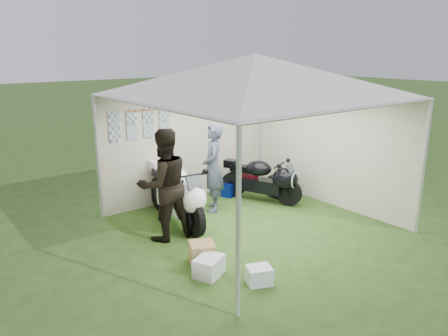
{
  "coord_description": "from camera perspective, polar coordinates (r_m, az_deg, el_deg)",
  "views": [
    {
      "loc": [
        -4.91,
        -5.48,
        3.05
      ],
      "look_at": [
        -0.37,
        0.35,
        1.05
      ],
      "focal_mm": 35.0,
      "sensor_mm": 36.0,
      "label": 1
    }
  ],
  "objects": [
    {
      "name": "ground",
      "position": [
        7.97,
        3.7,
        -7.4
      ],
      "size": [
        80.0,
        80.0,
        0.0
      ],
      "primitive_type": "plane",
      "color": "#2A4619",
      "rests_on": "ground"
    },
    {
      "name": "canopy_tent",
      "position": [
        7.4,
        3.87,
        11.43
      ],
      "size": [
        5.66,
        5.66,
        3.0
      ],
      "color": "silver",
      "rests_on": "ground"
    },
    {
      "name": "motorcycle_white",
      "position": [
        7.84,
        -6.01,
        -3.22
      ],
      "size": [
        0.65,
        2.15,
        1.06
      ],
      "rotation": [
        0.0,
        0.0,
        -0.13
      ],
      "color": "black",
      "rests_on": "ground"
    },
    {
      "name": "motorcycle_black",
      "position": [
        9.02,
        5.38,
        -1.41
      ],
      "size": [
        0.92,
        1.68,
        0.88
      ],
      "rotation": [
        0.0,
        0.0,
        0.41
      ],
      "color": "black",
      "rests_on": "ground"
    },
    {
      "name": "paddock_stand",
      "position": [
        9.45,
        0.8,
        -2.76
      ],
      "size": [
        0.45,
        0.37,
        0.29
      ],
      "primitive_type": "cube",
      "rotation": [
        0.0,
        0.0,
        0.41
      ],
      "color": "#0B24BD",
      "rests_on": "ground"
    },
    {
      "name": "person_dark_jacket",
      "position": [
        7.17,
        -7.85,
        -2.2
      ],
      "size": [
        0.96,
        0.77,
        1.86
      ],
      "primitive_type": "imported",
      "rotation": [
        0.0,
        0.0,
        3.06
      ],
      "color": "black",
      "rests_on": "ground"
    },
    {
      "name": "person_blue_jacket",
      "position": [
        8.41,
        -1.42,
        0.04
      ],
      "size": [
        0.7,
        0.75,
        1.72
      ],
      "primitive_type": "imported",
      "rotation": [
        0.0,
        0.0,
        -2.18
      ],
      "color": "#535976",
      "rests_on": "ground"
    },
    {
      "name": "equipment_box",
      "position": [
        9.47,
        7.52,
        -2.32
      ],
      "size": [
        0.46,
        0.37,
        0.46
      ],
      "primitive_type": "cube",
      "rotation": [
        0.0,
        0.0,
        0.02
      ],
      "color": "black",
      "rests_on": "ground"
    },
    {
      "name": "crate_0",
      "position": [
        6.23,
        -1.97,
        -12.72
      ],
      "size": [
        0.51,
        0.46,
        0.27
      ],
      "primitive_type": "cube",
      "rotation": [
        0.0,
        0.0,
        0.43
      ],
      "color": "silver",
      "rests_on": "ground"
    },
    {
      "name": "crate_1",
      "position": [
        6.55,
        -2.87,
        -11.07
      ],
      "size": [
        0.48,
        0.48,
        0.32
      ],
      "primitive_type": "cube",
      "rotation": [
        0.0,
        0.0,
        -0.42
      ],
      "color": "olive",
      "rests_on": "ground"
    },
    {
      "name": "crate_2",
      "position": [
        6.07,
        4.59,
        -13.79
      ],
      "size": [
        0.41,
        0.38,
        0.24
      ],
      "primitive_type": "cube",
      "rotation": [
        0.0,
        0.0,
        -0.41
      ],
      "color": "silver",
      "rests_on": "ground"
    }
  ]
}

